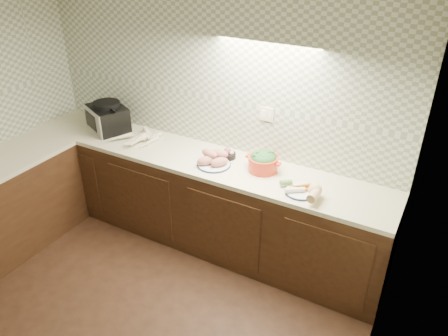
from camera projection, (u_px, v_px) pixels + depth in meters
The scene contains 8 objects.
room at pixel (51, 151), 2.47m from camera, with size 3.60×3.60×2.60m.
counter at pixel (83, 222), 3.86m from camera, with size 3.60×3.60×0.90m.
toaster_oven at pixel (107, 117), 4.42m from camera, with size 0.51×0.47×0.30m.
parsnip_pile at pixel (141, 139), 4.22m from camera, with size 0.43×0.42×0.08m.
sweet_potato_plate at pixel (214, 159), 3.81m from camera, with size 0.30×0.30×0.14m.
onion_bowl at pixel (228, 154), 3.93m from camera, with size 0.13×0.13×0.10m.
dutch_oven at pixel (263, 161), 3.71m from camera, with size 0.32×0.27×0.18m.
veg_plate at pixel (307, 190), 3.40m from camera, with size 0.38×0.26×0.12m.
Camera 1 is at (1.93, -1.44, 2.76)m, focal length 35.00 mm.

